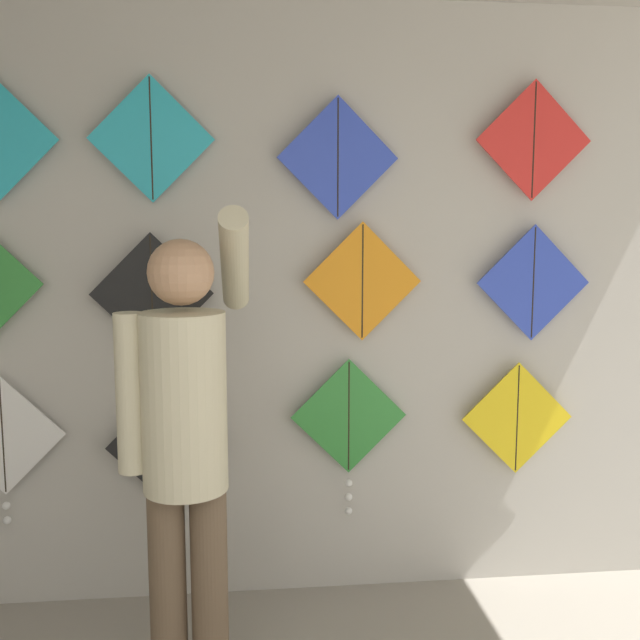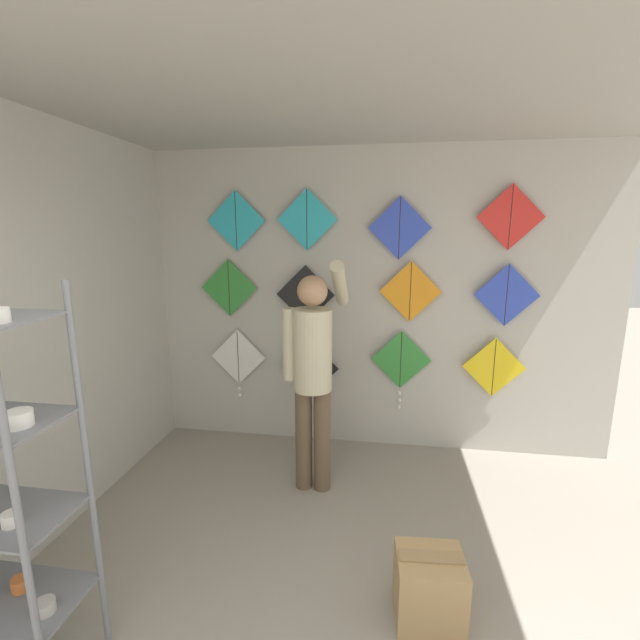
{
  "view_description": "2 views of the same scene",
  "coord_description": "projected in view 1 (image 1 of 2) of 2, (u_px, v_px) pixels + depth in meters",
  "views": [
    {
      "loc": [
        -0.06,
        -0.07,
        1.78
      ],
      "look_at": [
        0.26,
        2.95,
        1.38
      ],
      "focal_mm": 40.0,
      "sensor_mm": 36.0,
      "label": 1
    },
    {
      "loc": [
        0.25,
        -0.7,
        2.06
      ],
      "look_at": [
        -0.31,
        2.95,
        1.29
      ],
      "focal_mm": 24.0,
      "sensor_mm": 36.0,
      "label": 2
    }
  ],
  "objects": [
    {
      "name": "back_panel",
      "position": [
        258.0,
        308.0,
        3.36
      ],
      "size": [
        4.65,
        0.06,
        2.8
      ],
      "primitive_type": "cube",
      "color": "#BCB7AD",
      "rests_on": "ground"
    },
    {
      "name": "kite_5",
      "position": [
        152.0,
        294.0,
        3.21
      ],
      "size": [
        0.55,
        0.01,
        0.55
      ],
      "color": "black"
    },
    {
      "name": "kite_0",
      "position": [
        3.0,
        441.0,
        3.22
      ],
      "size": [
        0.55,
        0.04,
        0.69
      ],
      "color": "white"
    },
    {
      "name": "kite_7",
      "position": [
        533.0,
        283.0,
        3.39
      ],
      "size": [
        0.55,
        0.01,
        0.55
      ],
      "color": "blue"
    },
    {
      "name": "kite_11",
      "position": [
        534.0,
        140.0,
        3.3
      ],
      "size": [
        0.55,
        0.01,
        0.55
      ],
      "color": "red"
    },
    {
      "name": "kite_3",
      "position": [
        517.0,
        418.0,
        3.47
      ],
      "size": [
        0.55,
        0.01,
        0.55
      ],
      "color": "yellow"
    },
    {
      "name": "kite_6",
      "position": [
        362.0,
        281.0,
        3.3
      ],
      "size": [
        0.55,
        0.01,
        0.55
      ],
      "color": "orange"
    },
    {
      "name": "shopkeeper",
      "position": [
        185.0,
        435.0,
        2.53
      ],
      "size": [
        0.47,
        0.64,
        1.85
      ],
      "rotation": [
        0.0,
        0.0,
        -0.03
      ],
      "color": "brown",
      "rests_on": "ground"
    },
    {
      "name": "kite_10",
      "position": [
        338.0,
        158.0,
        3.22
      ],
      "size": [
        0.55,
        0.01,
        0.55
      ],
      "color": "blue"
    },
    {
      "name": "kite_9",
      "position": [
        151.0,
        139.0,
        3.12
      ],
      "size": [
        0.55,
        0.01,
        0.55
      ],
      "color": "#28B2C6"
    },
    {
      "name": "kite_2",
      "position": [
        349.0,
        424.0,
        3.39
      ],
      "size": [
        0.55,
        0.04,
        0.76
      ],
      "color": "#338C38"
    },
    {
      "name": "kite_1",
      "position": [
        166.0,
        455.0,
        3.31
      ],
      "size": [
        0.55,
        0.04,
        0.76
      ],
      "color": "black"
    }
  ]
}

